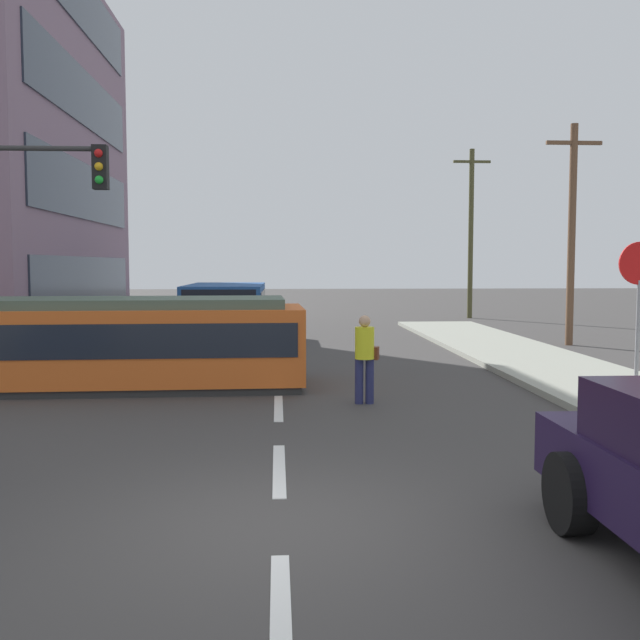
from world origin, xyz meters
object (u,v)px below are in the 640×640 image
streetcar_tram (109,342)px  city_bus (226,309)px  parked_sedan_far (122,322)px  traffic_light_mast (32,218)px  utility_pole_far (471,230)px  stop_sign (639,289)px  pedestrian_crossing (365,354)px  parked_sedan_mid (74,340)px  utility_pole_mid (572,230)px  parked_sedan_furthest (152,310)px

streetcar_tram → city_bus: (1.82, 9.20, 0.12)m
parked_sedan_far → traffic_light_mast: bearing=-86.4°
utility_pole_far → stop_sign: bearing=-97.6°
pedestrian_crossing → city_bus: bearing=106.7°
parked_sedan_mid → stop_sign: 13.78m
city_bus → utility_pole_far: (11.10, 10.21, 3.14)m
parked_sedan_far → utility_pole_mid: size_ratio=0.63×
city_bus → pedestrian_crossing: city_bus is taller
parked_sedan_mid → utility_pole_far: bearing=46.3°
parked_sedan_mid → parked_sedan_far: same height
streetcar_tram → stop_sign: size_ratio=2.87×
parked_sedan_furthest → utility_pole_far: bearing=11.1°
city_bus → parked_sedan_far: (-3.65, 0.80, -0.48)m
streetcar_tram → parked_sedan_furthest: streetcar_tram is taller
streetcar_tram → utility_pole_mid: bearing=29.9°
parked_sedan_furthest → traffic_light_mast: 17.94m
streetcar_tram → utility_pole_far: (12.92, 19.41, 3.26)m
pedestrian_crossing → parked_sedan_furthest: pedestrian_crossing is taller
streetcar_tram → utility_pole_far: size_ratio=1.02×
city_bus → pedestrian_crossing: (3.37, -11.25, -0.16)m
parked_sedan_furthest → traffic_light_mast: size_ratio=0.85×
stop_sign → utility_pole_far: 22.74m
streetcar_tram → stop_sign: (9.94, -3.04, 1.21)m
city_bus → pedestrian_crossing: bearing=-73.3°
pedestrian_crossing → parked_sedan_furthest: (-7.10, 18.56, -0.32)m
parked_sedan_far → traffic_light_mast: size_ratio=0.89×
utility_pole_far → traffic_light_mast: bearing=-124.3°
pedestrian_crossing → parked_sedan_mid: size_ratio=0.41×
stop_sign → traffic_light_mast: bearing=170.4°
utility_pole_far → parked_sedan_furthest: bearing=-168.9°
parked_sedan_mid → utility_pole_far: (14.75, 15.45, 3.62)m
utility_pole_mid → streetcar_tram: bearing=-150.1°
stop_sign → traffic_light_mast: 11.30m
stop_sign → pedestrian_crossing: bearing=168.1°
parked_sedan_furthest → utility_pole_mid: size_ratio=0.61×
utility_pole_mid → parked_sedan_furthest: bearing=148.8°
pedestrian_crossing → parked_sedan_far: pedestrian_crossing is taller
streetcar_tram → stop_sign: stop_sign is taller
pedestrian_crossing → traffic_light_mast: size_ratio=0.33×
pedestrian_crossing → utility_pole_mid: size_ratio=0.24×
stop_sign → utility_pole_mid: 11.08m
pedestrian_crossing → utility_pole_mid: utility_pole_mid is taller
parked_sedan_mid → parked_sedan_furthest: (-0.07, 12.55, 0.00)m
utility_pole_mid → stop_sign: bearing=-106.3°
parked_sedan_furthest → utility_pole_mid: 17.70m
parked_sedan_mid → utility_pole_mid: (14.84, 3.53, 3.09)m
utility_pole_far → city_bus: bearing=-137.4°
stop_sign → traffic_light_mast: traffic_light_mast is taller
pedestrian_crossing → utility_pole_far: 23.04m
streetcar_tram → utility_pole_far: 23.55m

